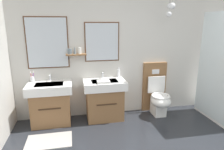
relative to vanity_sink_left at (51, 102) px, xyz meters
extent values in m
cube|color=beige|center=(1.62, 0.28, 0.93)|extent=(4.77, 0.12, 2.66)
cube|color=#4C301E|center=(0.00, 0.21, 1.02)|extent=(0.72, 0.02, 0.89)
cube|color=silver|center=(0.00, 0.20, 1.02)|extent=(0.68, 0.01, 0.85)
cube|color=#4C301E|center=(0.96, 0.21, 1.02)|extent=(0.64, 0.02, 0.71)
cube|color=silver|center=(0.96, 0.20, 1.02)|extent=(0.60, 0.01, 0.67)
cube|color=brown|center=(0.48, 0.14, 0.82)|extent=(0.36, 0.14, 0.02)
cylinder|color=slate|center=(0.37, 0.14, 0.88)|extent=(0.07, 0.07, 0.09)
cone|color=slate|center=(0.46, 0.13, 0.90)|extent=(0.06, 0.06, 0.13)
cylinder|color=white|center=(0.55, 0.14, 0.89)|extent=(0.06, 0.06, 0.11)
sphere|color=silver|center=(2.15, 0.01, 1.51)|extent=(0.09, 0.09, 0.09)
sphere|color=silver|center=(2.05, -0.19, 1.64)|extent=(0.08, 0.08, 0.08)
sphere|color=silver|center=(2.07, -0.24, 1.63)|extent=(0.10, 0.10, 0.10)
cube|color=#9E9993|center=(0.00, -0.61, -0.39)|extent=(0.68, 0.44, 0.01)
cube|color=brown|center=(0.00, 0.00, -0.10)|extent=(0.65, 0.45, 0.59)
cube|color=#3B2919|center=(0.00, -0.23, -0.03)|extent=(0.36, 0.01, 0.02)
cube|color=white|center=(0.00, 0.00, 0.27)|extent=(0.76, 0.51, 0.15)
cube|color=silver|center=(0.00, -0.03, 0.33)|extent=(0.47, 0.28, 0.03)
cylinder|color=silver|center=(0.00, 0.21, 0.40)|extent=(0.03, 0.03, 0.11)
cylinder|color=silver|center=(0.00, 0.15, 0.45)|extent=(0.02, 0.11, 0.02)
cube|color=brown|center=(0.96, 0.00, -0.10)|extent=(0.65, 0.45, 0.59)
cube|color=#3B2919|center=(0.96, -0.23, -0.03)|extent=(0.36, 0.01, 0.02)
cube|color=white|center=(0.96, 0.00, 0.27)|extent=(0.76, 0.51, 0.15)
cube|color=silver|center=(0.96, -0.03, 0.33)|extent=(0.47, 0.28, 0.03)
cylinder|color=silver|center=(0.96, 0.21, 0.40)|extent=(0.03, 0.03, 0.11)
cylinder|color=silver|center=(0.96, 0.15, 0.45)|extent=(0.02, 0.11, 0.02)
cube|color=brown|center=(2.02, 0.20, 0.11)|extent=(0.48, 0.10, 1.00)
cube|color=silver|center=(2.02, 0.15, 0.43)|extent=(0.15, 0.01, 0.09)
cube|color=white|center=(2.02, -0.06, -0.22)|extent=(0.22, 0.30, 0.34)
ellipsoid|color=white|center=(2.02, -0.14, -0.07)|extent=(0.37, 0.46, 0.24)
torus|color=white|center=(2.02, -0.14, 0.02)|extent=(0.35, 0.35, 0.04)
cube|color=white|center=(2.02, 0.08, 0.18)|extent=(0.35, 0.03, 0.33)
cylinder|color=silver|center=(-0.30, 0.18, 0.40)|extent=(0.07, 0.07, 0.09)
cylinder|color=purple|center=(-0.28, 0.17, 0.45)|extent=(0.03, 0.02, 0.16)
cube|color=white|center=(-0.27, 0.18, 0.52)|extent=(0.02, 0.02, 0.03)
cylinder|color=#DB3847|center=(-0.32, 0.18, 0.44)|extent=(0.02, 0.03, 0.15)
cube|color=white|center=(-0.32, 0.17, 0.52)|extent=(0.01, 0.02, 0.03)
cylinder|color=white|center=(1.27, 0.19, 0.42)|extent=(0.06, 0.06, 0.15)
cylinder|color=silver|center=(1.27, 0.19, 0.52)|extent=(0.02, 0.02, 0.04)
cube|color=white|center=(0.92, -0.16, 0.37)|extent=(0.22, 0.16, 0.04)
cube|color=silver|center=(2.89, -0.45, 0.61)|extent=(0.02, 0.97, 1.90)
camera|label=1|loc=(0.40, -3.44, 1.35)|focal=31.99mm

